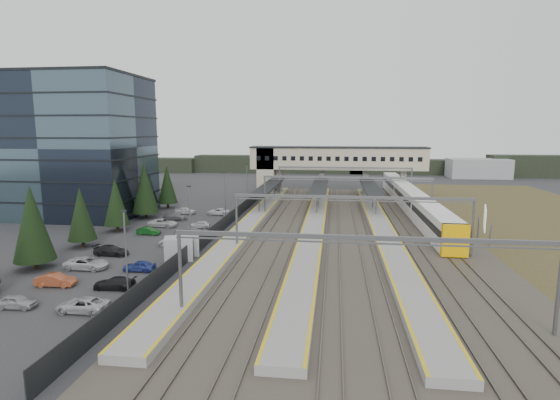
# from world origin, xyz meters

# --- Properties ---
(ground) EXTENTS (220.00, 220.00, 0.00)m
(ground) POSITION_xyz_m (0.00, 0.00, 0.00)
(ground) COLOR #2B2B2D
(ground) RESTS_ON ground
(office_building) EXTENTS (24.30, 18.30, 24.30)m
(office_building) POSITION_xyz_m (-36.00, 12.00, 12.19)
(office_building) COLOR #384C57
(office_building) RESTS_ON ground
(conifer_row) EXTENTS (4.42, 49.82, 9.50)m
(conifer_row) POSITION_xyz_m (-22.00, -3.86, 4.84)
(conifer_row) COLOR black
(conifer_row) RESTS_ON ground
(car_park) EXTENTS (10.63, 44.54, 1.29)m
(car_park) POSITION_xyz_m (-13.70, -7.46, 0.60)
(car_park) COLOR #98989C
(car_park) RESTS_ON ground
(lampposts) EXTENTS (0.50, 53.25, 8.07)m
(lampposts) POSITION_xyz_m (-8.00, 1.25, 4.34)
(lampposts) COLOR slate
(lampposts) RESTS_ON ground
(fence) EXTENTS (0.08, 90.00, 2.00)m
(fence) POSITION_xyz_m (-6.50, 5.00, 1.00)
(fence) COLOR #26282B
(fence) RESTS_ON ground
(relay_cabin_near) EXTENTS (3.77, 3.22, 2.67)m
(relay_cabin_near) POSITION_xyz_m (-7.79, -12.78, 1.33)
(relay_cabin_near) COLOR #949798
(relay_cabin_near) RESTS_ON ground
(relay_cabin_far) EXTENTS (3.29, 3.04, 2.45)m
(relay_cabin_far) POSITION_xyz_m (-7.48, -10.73, 1.22)
(relay_cabin_far) COLOR #949798
(relay_cabin_far) RESTS_ON ground
(rail_corridor) EXTENTS (34.00, 90.00, 0.92)m
(rail_corridor) POSITION_xyz_m (9.34, 5.00, 0.29)
(rail_corridor) COLOR #3D3831
(rail_corridor) RESTS_ON ground
(canopies) EXTENTS (23.10, 30.00, 3.28)m
(canopies) POSITION_xyz_m (7.00, 27.00, 3.92)
(canopies) COLOR black
(canopies) RESTS_ON ground
(footbridge) EXTENTS (40.40, 6.40, 11.20)m
(footbridge) POSITION_xyz_m (7.70, 42.00, 7.93)
(footbridge) COLOR #C3B494
(footbridge) RESTS_ON ground
(gantries) EXTENTS (28.40, 62.28, 7.17)m
(gantries) POSITION_xyz_m (12.00, 3.00, 6.00)
(gantries) COLOR slate
(gantries) RESTS_ON ground
(train) EXTENTS (3.06, 63.85, 3.85)m
(train) POSITION_xyz_m (24.00, 22.84, 2.19)
(train) COLOR white
(train) RESTS_ON ground
(billboard) EXTENTS (1.78, 5.50, 4.78)m
(billboard) POSITION_xyz_m (29.89, -0.17, 3.19)
(billboard) COLOR slate
(billboard) RESTS_ON ground
(treeline_far) EXTENTS (170.00, 19.00, 7.00)m
(treeline_far) POSITION_xyz_m (23.81, 92.28, 2.95)
(treeline_far) COLOR black
(treeline_far) RESTS_ON ground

